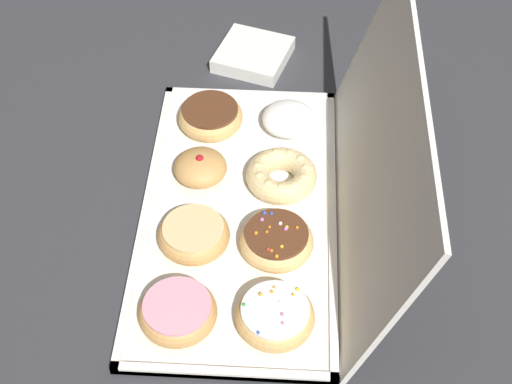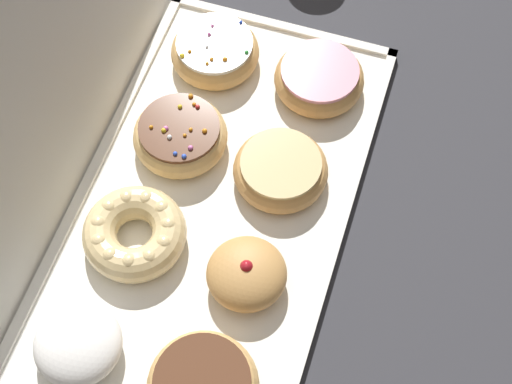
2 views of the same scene
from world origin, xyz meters
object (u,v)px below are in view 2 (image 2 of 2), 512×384
object	(u,v)px
donut_box	(211,210)
pink_frosted_donut_3	(319,78)
powdered_filled_donut_4	(78,344)
sprinkle_donut_6	(180,135)
sprinkle_donut_7	(215,51)
jelly_filled_donut_1	(247,274)
glazed_ring_donut_2	(281,170)
cruller_donut_5	(134,233)

from	to	relation	value
donut_box	pink_frosted_donut_3	xyz separation A→B (m)	(0.20, -0.07, 0.02)
pink_frosted_donut_3	donut_box	bearing A→B (deg)	160.67
pink_frosted_donut_3	powdered_filled_donut_4	size ratio (longest dim) A/B	1.23
donut_box	powdered_filled_donut_4	distance (m)	0.21
donut_box	sprinkle_donut_6	size ratio (longest dim) A/B	5.13
pink_frosted_donut_3	powdered_filled_donut_4	world-z (taller)	powdered_filled_donut_4
pink_frosted_donut_3	sprinkle_donut_7	world-z (taller)	sprinkle_donut_7
jelly_filled_donut_1	donut_box	bearing A→B (deg)	43.12
glazed_ring_donut_2	cruller_donut_5	world-z (taller)	cruller_donut_5
glazed_ring_donut_2	cruller_donut_5	size ratio (longest dim) A/B	0.96
jelly_filled_donut_1	powdered_filled_donut_4	distance (m)	0.19
jelly_filled_donut_1	pink_frosted_donut_3	world-z (taller)	jelly_filled_donut_1
donut_box	powdered_filled_donut_4	bearing A→B (deg)	159.96
jelly_filled_donut_1	sprinkle_donut_6	world-z (taller)	jelly_filled_donut_1
cruller_donut_5	sprinkle_donut_7	world-z (taller)	sprinkle_donut_7
donut_box	cruller_donut_5	distance (m)	0.09
cruller_donut_5	sprinkle_donut_7	distance (m)	0.27
donut_box	sprinkle_donut_7	world-z (taller)	sprinkle_donut_7
glazed_ring_donut_2	sprinkle_donut_6	size ratio (longest dim) A/B	0.99
powdered_filled_donut_4	sprinkle_donut_7	bearing A→B (deg)	-1.03
donut_box	glazed_ring_donut_2	bearing A→B (deg)	-45.08
sprinkle_donut_6	donut_box	bearing A→B (deg)	-138.67
jelly_filled_donut_1	glazed_ring_donut_2	size ratio (longest dim) A/B	0.79
jelly_filled_donut_1	powdered_filled_donut_4	world-z (taller)	jelly_filled_donut_1
powdered_filled_donut_4	pink_frosted_donut_3	bearing A→B (deg)	-19.68
jelly_filled_donut_1	sprinkle_donut_7	distance (m)	0.30
sprinkle_donut_7	cruller_donut_5	bearing A→B (deg)	179.97
sprinkle_donut_6	sprinkle_donut_7	xyz separation A→B (m)	(0.13, 0.00, -0.00)
glazed_ring_donut_2	sprinkle_donut_6	world-z (taller)	sprinkle_donut_6
sprinkle_donut_6	jelly_filled_donut_1	bearing A→B (deg)	-137.75
jelly_filled_donut_1	sprinkle_donut_7	size ratio (longest dim) A/B	0.78
pink_frosted_donut_3	cruller_donut_5	distance (m)	0.30
jelly_filled_donut_1	cruller_donut_5	world-z (taller)	jelly_filled_donut_1
pink_frosted_donut_3	powdered_filled_donut_4	bearing A→B (deg)	160.32
cruller_donut_5	sprinkle_donut_7	xyz separation A→B (m)	(0.27, -0.00, -0.00)
donut_box	sprinkle_donut_7	size ratio (longest dim) A/B	5.15
jelly_filled_donut_1	powdered_filled_donut_4	size ratio (longest dim) A/B	0.95
jelly_filled_donut_1	sprinkle_donut_6	distance (m)	0.19
pink_frosted_donut_3	glazed_ring_donut_2	bearing A→B (deg)	177.08
pink_frosted_donut_3	cruller_donut_5	xyz separation A→B (m)	(-0.27, 0.14, 0.00)
donut_box	glazed_ring_donut_2	size ratio (longest dim) A/B	5.21
glazed_ring_donut_2	sprinkle_donut_7	xyz separation A→B (m)	(0.14, 0.13, 0.00)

